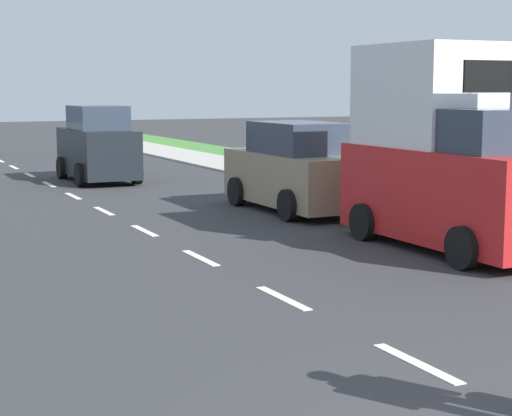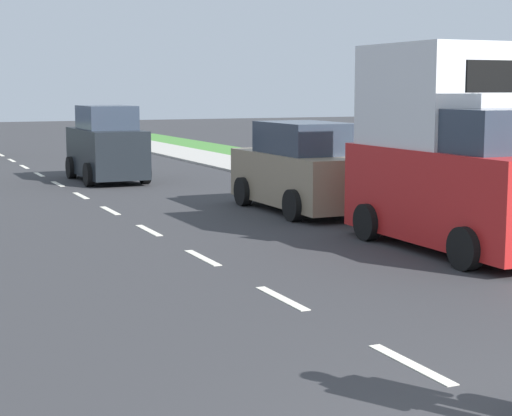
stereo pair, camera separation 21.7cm
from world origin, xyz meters
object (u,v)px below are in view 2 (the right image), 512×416
(car_outgoing_far, at_px, (107,146))
(lane_direction_sign, at_px, (504,111))
(delivery_truck, at_px, (454,156))
(car_parked_far, at_px, (302,170))

(car_outgoing_far, bearing_deg, lane_direction_sign, -79.33)
(lane_direction_sign, xyz_separation_m, car_outgoing_far, (-2.72, 14.42, -1.36))
(car_outgoing_far, bearing_deg, delivery_truck, -78.04)
(car_outgoing_far, xyz_separation_m, car_parked_far, (2.47, -8.01, -0.11))
(lane_direction_sign, height_order, car_parked_far, lane_direction_sign)
(lane_direction_sign, relative_size, car_outgoing_far, 0.83)
(delivery_truck, bearing_deg, car_parked_far, 93.50)
(lane_direction_sign, bearing_deg, car_parked_far, 92.23)
(delivery_truck, distance_m, car_outgoing_far, 13.42)
(delivery_truck, distance_m, car_parked_far, 5.16)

